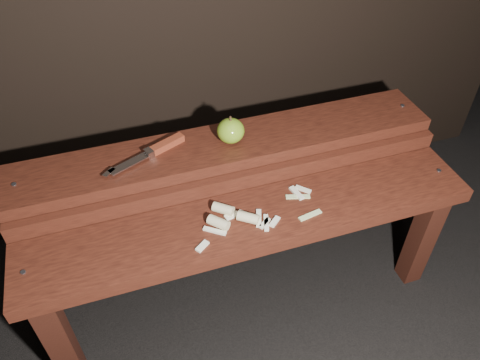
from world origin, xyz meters
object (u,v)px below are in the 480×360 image
object	(u,v)px
bench_rear_tier	(229,166)
apple	(231,131)
bench_front_tier	(254,236)
knife	(158,149)

from	to	relation	value
bench_rear_tier	apple	xyz separation A→B (m)	(0.01, 0.00, 0.12)
bench_front_tier	apple	size ratio (longest dim) A/B	14.83
apple	bench_front_tier	bearing A→B (deg)	-92.31
bench_front_tier	apple	bearing A→B (deg)	87.69
bench_front_tier	knife	xyz separation A→B (m)	(-0.19, 0.25, 0.16)
bench_front_tier	apple	world-z (taller)	apple
bench_front_tier	apple	xyz separation A→B (m)	(0.01, 0.23, 0.18)
bench_front_tier	knife	world-z (taller)	knife
bench_rear_tier	knife	bearing A→B (deg)	174.24
apple	knife	size ratio (longest dim) A/B	0.35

